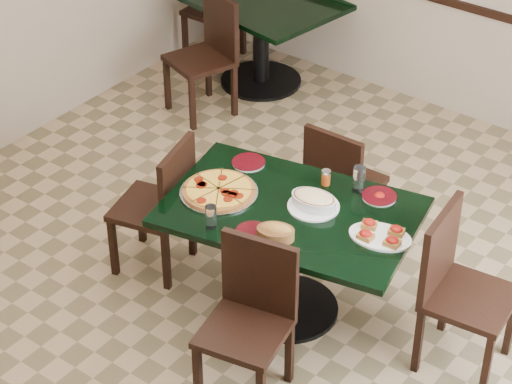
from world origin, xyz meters
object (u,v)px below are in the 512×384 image
Objects in this scene: chair_right at (456,282)px; pepperoni_pizza at (219,191)px; chair_near at (251,312)px; lasagna_casserole at (314,201)px; back_table at (261,25)px; bread_basket at (276,232)px; chair_left at (163,201)px; bruschetta_platter at (380,234)px; chair_far at (340,180)px; back_chair_left at (221,5)px; main_table at (290,235)px; back_chair_near at (209,48)px.

chair_right is 2.15× the size of pepperoni_pizza.
lasagna_casserole is (-0.08, 0.69, 0.28)m from chair_near.
chair_near is (2.00, -2.77, -0.01)m from back_table.
bread_basket reaches higher than pepperoni_pizza.
pepperoni_pizza is (1.41, -2.29, 0.24)m from back_table.
bruschetta_platter is (1.39, 0.20, 0.26)m from chair_left.
back_table is 1.55× the size of chair_far.
bread_basket is (1.92, -2.43, 0.27)m from back_table.
chair_right is 2.48× the size of bruschetta_platter.
back_chair_left is 3.32m from lasagna_casserole.
lasagna_casserole is (2.45, -2.22, 0.30)m from back_chair_left.
back_table is 1.52× the size of back_chair_left.
chair_near is at bearing -85.54° from main_table.
main_table is 1.64× the size of back_chair_near.
chair_near is 3.86m from back_chair_left.
pepperoni_pizza is 0.97m from bruschetta_platter.
chair_near is 1.12m from chair_right.
pepperoni_pizza is 1.15× the size of bruschetta_platter.
back_chair_left is at bearing 130.37° from bruschetta_platter.
back_chair_near is 2.26m from pepperoni_pizza.
back_chair_near is at bearing 112.83° from bread_basket.
main_table is 0.96m from chair_right.
back_chair_near reaches higher than back_table.
chair_near is at bearing -89.20° from lasagna_casserole.
chair_far is at bearing -31.21° from back_table.
back_chair_near is at bearing 128.18° from main_table.
main_table is 3.44× the size of pepperoni_pizza.
chair_near is 1.00× the size of chair_left.
bruschetta_platter is at bearing 104.62° from chair_right.
back_chair_left is (-0.47, 0.73, -0.03)m from back_chair_near.
chair_left is at bearing 143.60° from chair_near.
bruschetta_platter is at bearing 12.89° from bread_basket.
chair_left is 2.00m from back_chair_near.
back_table is 1.48× the size of chair_near.
chair_right is 1.83m from chair_left.
main_table is 1.69× the size of chair_near.
bruschetta_platter is at bearing -8.27° from lasagna_casserole.
pepperoni_pizza is 1.83× the size of bread_basket.
bread_basket is 0.56m from bruschetta_platter.
chair_right is (1.08, -0.52, 0.06)m from chair_far.
chair_near is 3.00m from back_chair_near.
bread_basket is at bearing 67.13° from chair_left.
bread_basket is (0.50, -0.14, 0.02)m from pepperoni_pizza.
back_chair_near is 2.49m from lasagna_casserole.
chair_far is (1.69, -1.42, -0.04)m from back_table.
chair_left is (-1.79, -0.35, -0.03)m from chair_right.
chair_near is 1.03× the size of back_chair_left.
pepperoni_pizza is (-0.28, -0.86, 0.28)m from chair_far.
chair_right reaches higher than chair_far.
chair_near reaches higher than lasagna_casserole.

